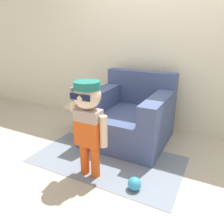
# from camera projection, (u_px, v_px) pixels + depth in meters

# --- Properties ---
(ground_plane) EXTENTS (10.00, 10.00, 0.00)m
(ground_plane) POSITION_uv_depth(u_px,v_px,m) (135.00, 145.00, 2.87)
(ground_plane) COLOR #BCB29E
(wall_back) EXTENTS (10.00, 0.05, 2.60)m
(wall_back) POSITION_uv_depth(u_px,v_px,m) (158.00, 40.00, 3.04)
(wall_back) COLOR beige
(wall_back) RESTS_ON ground_plane
(armchair) EXTENTS (1.00, 1.02, 0.89)m
(armchair) POSITION_uv_depth(u_px,v_px,m) (130.00, 117.00, 2.93)
(armchair) COLOR #475684
(armchair) RESTS_ON ground_plane
(person_child) EXTENTS (0.40, 0.30, 0.98)m
(person_child) POSITION_uv_depth(u_px,v_px,m) (88.00, 115.00, 2.06)
(person_child) COLOR #E05119
(person_child) RESTS_ON ground_plane
(side_table) EXTENTS (0.32, 0.32, 0.42)m
(side_table) POSITION_uv_depth(u_px,v_px,m) (77.00, 116.00, 3.15)
(side_table) COLOR beige
(side_table) RESTS_ON ground_plane
(rug) EXTENTS (1.70, 0.95, 0.01)m
(rug) POSITION_uv_depth(u_px,v_px,m) (107.00, 159.00, 2.53)
(rug) COLOR gray
(rug) RESTS_ON ground_plane
(toy_ball) EXTENTS (0.13, 0.13, 0.13)m
(toy_ball) POSITION_uv_depth(u_px,v_px,m) (135.00, 184.00, 2.03)
(toy_ball) COLOR #3399D1
(toy_ball) RESTS_ON ground_plane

